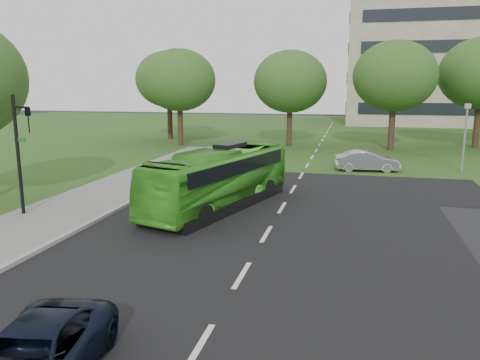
{
  "coord_description": "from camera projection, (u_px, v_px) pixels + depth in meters",
  "views": [
    {
      "loc": [
        2.95,
        -14.54,
        5.45
      ],
      "look_at": [
        -1.52,
        4.1,
        1.6
      ],
      "focal_mm": 35.0,
      "sensor_mm": 36.0,
      "label": 1
    }
  ],
  "objects": [
    {
      "name": "tree_park_f",
      "position": [
        169.0,
        79.0,
        47.96
      ],
      "size": [
        6.77,
        6.77,
        9.04
      ],
      "color": "black",
      "rests_on": "ground"
    },
    {
      "name": "street_surfaces",
      "position": [
        308.0,
        155.0,
        37.38
      ],
      "size": [
        120.0,
        120.0,
        0.15
      ],
      "color": "black",
      "rests_on": "ground"
    },
    {
      "name": "sedan",
      "position": [
        367.0,
        161.0,
        30.49
      ],
      "size": [
        4.21,
        1.87,
        1.34
      ],
      "primitive_type": "imported",
      "rotation": [
        0.0,
        0.0,
        1.68
      ],
      "color": "#BAB9BE",
      "rests_on": "ground"
    },
    {
      "name": "bus",
      "position": [
        220.0,
        179.0,
        21.27
      ],
      "size": [
        4.83,
        9.78,
        2.66
      ],
      "primitive_type": "imported",
      "rotation": [
        0.0,
        0.0,
        -0.29
      ],
      "color": "green",
      "rests_on": "ground"
    },
    {
      "name": "tree_park_a",
      "position": [
        179.0,
        80.0,
        42.64
      ],
      "size": [
        6.64,
        6.64,
        8.83
      ],
      "color": "black",
      "rests_on": "ground"
    },
    {
      "name": "camera_pole",
      "position": [
        466.0,
        128.0,
        29.85
      ],
      "size": [
        0.42,
        0.38,
        4.38
      ],
      "rotation": [
        0.0,
        0.0,
        0.23
      ],
      "color": "gray",
      "rests_on": "ground"
    },
    {
      "name": "traffic_light",
      "position": [
        21.0,
        146.0,
        19.29
      ],
      "size": [
        0.82,
        0.23,
        5.13
      ],
      "rotation": [
        0.0,
        0.0,
        -0.19
      ],
      "color": "black",
      "rests_on": "ground"
    },
    {
      "name": "suv",
      "position": [
        31.0,
        360.0,
        8.44
      ],
      "size": [
        2.61,
        4.53,
        1.19
      ],
      "primitive_type": "imported",
      "rotation": [
        0.0,
        0.0,
        0.15
      ],
      "color": "black",
      "rests_on": "ground"
    },
    {
      "name": "ground",
      "position": [
        256.0,
        252.0,
        15.61
      ],
      "size": [
        160.0,
        160.0,
        0.0
      ],
      "primitive_type": "plane",
      "color": "black",
      "rests_on": "ground"
    },
    {
      "name": "tree_park_c",
      "position": [
        395.0,
        76.0,
        39.3
      ],
      "size": [
        6.97,
        6.97,
        9.26
      ],
      "color": "black",
      "rests_on": "ground"
    },
    {
      "name": "tree_park_b",
      "position": [
        290.0,
        82.0,
        42.31
      ],
      "size": [
        6.62,
        6.62,
        8.68
      ],
      "color": "black",
      "rests_on": "ground"
    }
  ]
}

